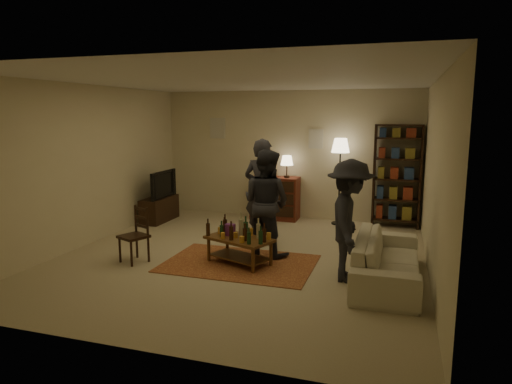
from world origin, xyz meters
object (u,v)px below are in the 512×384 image
at_px(sofa, 387,259).
at_px(person_right, 266,203).
at_px(tv_stand, 159,203).
at_px(person_left, 262,192).
at_px(floor_lamp, 340,152).
at_px(bookshelf, 397,175).
at_px(dining_chair, 136,233).
at_px(person_by_sofa, 350,221).
at_px(coffee_table, 239,239).
at_px(dresser, 275,197).

bearing_deg(sofa, person_right, 70.79).
height_order(tv_stand, person_left, person_left).
bearing_deg(floor_lamp, tv_stand, -166.71).
distance_m(bookshelf, person_left, 2.90).
bearing_deg(person_right, person_left, -49.60).
distance_m(dining_chair, person_left, 2.20).
height_order(tv_stand, person_by_sofa, person_by_sofa).
bearing_deg(coffee_table, person_left, 90.04).
bearing_deg(tv_stand, dining_chair, -67.77).
distance_m(dresser, person_right, 2.54).
height_order(floor_lamp, person_right, floor_lamp).
bearing_deg(coffee_table, tv_stand, 140.05).
relative_size(dining_chair, dresser, 0.63).
height_order(dining_chair, sofa, dining_chair).
distance_m(coffee_table, person_right, 0.77).
relative_size(bookshelf, person_right, 1.20).
height_order(tv_stand, person_right, person_right).
bearing_deg(sofa, floor_lamp, 18.91).
bearing_deg(dining_chair, person_by_sofa, 26.43).
height_order(bookshelf, person_left, bookshelf).
distance_m(tv_stand, floor_lamp, 3.86).
height_order(floor_lamp, person_by_sofa, floor_lamp).
bearing_deg(tv_stand, floor_lamp, 13.29).
xyz_separation_m(tv_stand, sofa, (4.64, -2.20, -0.08)).
xyz_separation_m(dining_chair, sofa, (3.63, 0.27, -0.14)).
bearing_deg(floor_lamp, dining_chair, -127.92).
distance_m(sofa, person_by_sofa, 0.72).
distance_m(dresser, person_by_sofa, 3.75).
distance_m(coffee_table, dresser, 3.04).
xyz_separation_m(dining_chair, tv_stand, (-1.01, 2.47, -0.06)).
height_order(coffee_table, person_right, person_right).
relative_size(dining_chair, person_by_sofa, 0.52).
height_order(tv_stand, floor_lamp, floor_lamp).
height_order(dresser, bookshelf, bookshelf).
bearing_deg(person_by_sofa, dresser, 25.16).
height_order(dining_chair, person_right, person_right).
bearing_deg(person_by_sofa, dining_chair, 87.74).
distance_m(person_left, person_right, 0.66).
bearing_deg(bookshelf, coffee_table, -124.95).
bearing_deg(dresser, person_right, -78.07).
bearing_deg(person_by_sofa, floor_lamp, 4.53).
bearing_deg(person_right, dining_chair, 45.96).
distance_m(dining_chair, dresser, 3.61).
height_order(coffee_table, dresser, dresser).
height_order(floor_lamp, sofa, floor_lamp).
relative_size(tv_stand, bookshelf, 0.52).
distance_m(sofa, person_left, 2.54).
xyz_separation_m(dining_chair, person_left, (1.51, 1.53, 0.46)).
bearing_deg(dresser, person_left, -81.63).
xyz_separation_m(coffee_table, person_right, (0.25, 0.57, 0.46)).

